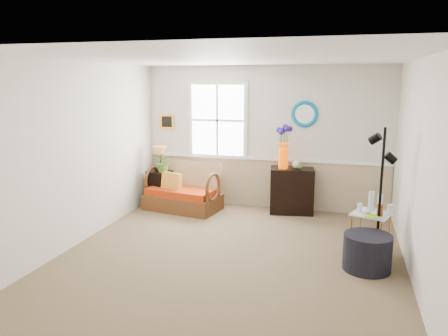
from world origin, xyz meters
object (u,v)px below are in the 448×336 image
(loveseat, at_px, (183,186))
(floor_lamp, at_px, (380,195))
(lamp_stand, at_px, (160,188))
(cabinet, at_px, (292,190))
(ottoman, at_px, (367,252))
(side_table, at_px, (370,234))

(loveseat, distance_m, floor_lamp, 3.62)
(loveseat, height_order, lamp_stand, loveseat)
(floor_lamp, bearing_deg, cabinet, 149.59)
(cabinet, height_order, floor_lamp, floor_lamp)
(loveseat, bearing_deg, ottoman, -19.66)
(lamp_stand, xyz_separation_m, ottoman, (3.68, -1.99, -0.10))
(lamp_stand, height_order, ottoman, lamp_stand)
(ottoman, bearing_deg, floor_lamp, 69.92)
(loveseat, relative_size, lamp_stand, 2.02)
(lamp_stand, xyz_separation_m, floor_lamp, (3.82, -1.63, 0.55))
(loveseat, xyz_separation_m, floor_lamp, (3.29, -1.45, 0.45))
(lamp_stand, relative_size, cabinet, 0.81)
(cabinet, xyz_separation_m, floor_lamp, (1.35, -1.81, 0.47))
(lamp_stand, bearing_deg, cabinet, 4.31)
(floor_lamp, relative_size, ottoman, 2.97)
(lamp_stand, relative_size, side_table, 1.11)
(floor_lamp, xyz_separation_m, ottoman, (-0.13, -0.37, -0.65))
(loveseat, bearing_deg, side_table, -11.98)
(ottoman, bearing_deg, side_table, 84.15)
(lamp_stand, distance_m, side_table, 4.02)
(side_table, distance_m, ottoman, 0.51)
(cabinet, relative_size, ottoman, 1.37)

